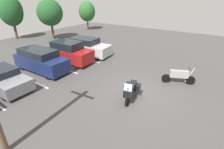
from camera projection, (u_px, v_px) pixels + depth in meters
The scene contains 11 objects.
ground at pixel (136, 94), 10.86m from camera, with size 44.00×44.00×0.10m, color #423F3F.
motorcycle_touring at pixel (131, 90), 10.09m from camera, with size 2.25×1.01×1.34m.
motorcycle_second at pixel (179, 76), 11.86m from camera, with size 1.03×2.14×1.25m.
parking_stripes at pixel (43, 73), 13.74m from camera, with size 14.29×5.01×0.01m.
car_grey at pixel (3, 78), 11.29m from camera, with size 1.84×4.54×1.39m.
car_navy at pixel (41, 60), 13.73m from camera, with size 1.89×4.88×1.82m.
car_red at pixel (69, 52), 15.44m from camera, with size 2.12×4.48×1.95m.
car_silver at pixel (87, 47), 17.41m from camera, with size 2.22×4.85×1.75m.
tree_center_right at pixel (11, 11), 22.53m from camera, with size 3.04×3.04×5.73m.
tree_center at pixel (50, 13), 22.47m from camera, with size 3.33×3.33×5.21m.
tree_right at pixel (87, 11), 28.90m from camera, with size 2.77×2.77×4.71m.
Camera 1 is at (-8.55, -3.83, 5.78)m, focal length 27.17 mm.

